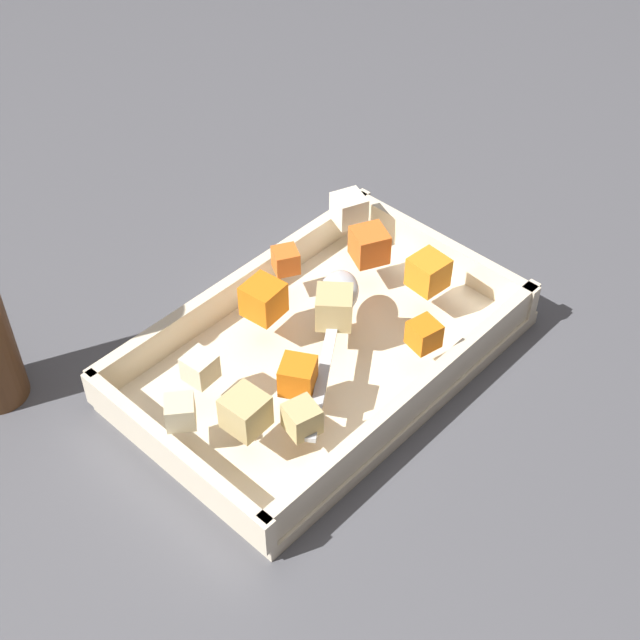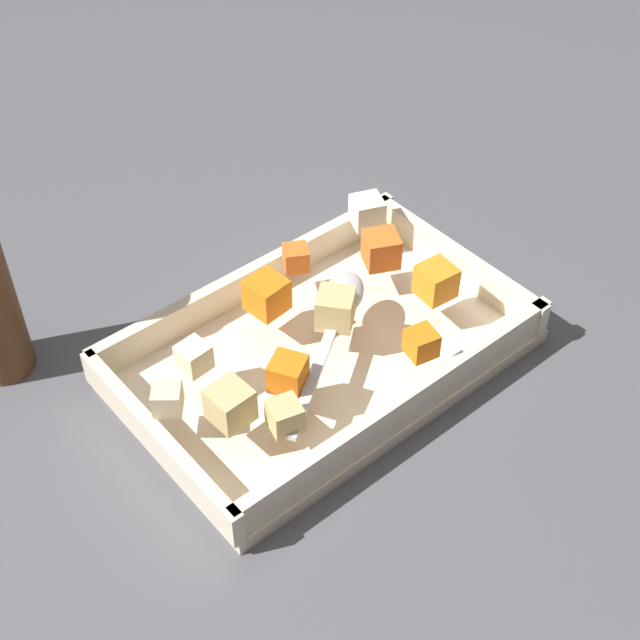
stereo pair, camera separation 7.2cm
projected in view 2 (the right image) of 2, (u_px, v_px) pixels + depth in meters
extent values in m
plane|color=#4C4C51|center=(325.00, 365.00, 0.88)|extent=(4.00, 4.00, 0.00)
cube|color=beige|center=(320.00, 360.00, 0.88)|extent=(0.38, 0.23, 0.01)
cube|color=beige|center=(250.00, 282.00, 0.92)|extent=(0.38, 0.01, 0.04)
cube|color=beige|center=(401.00, 410.00, 0.80)|extent=(0.38, 0.01, 0.04)
cube|color=beige|center=(455.00, 261.00, 0.94)|extent=(0.01, 0.23, 0.04)
cube|color=beige|center=(156.00, 439.00, 0.77)|extent=(0.01, 0.23, 0.04)
cube|color=orange|center=(267.00, 295.00, 0.85)|extent=(0.04, 0.04, 0.03)
cube|color=orange|center=(381.00, 249.00, 0.90)|extent=(0.04, 0.04, 0.03)
cube|color=orange|center=(296.00, 258.00, 0.90)|extent=(0.03, 0.03, 0.02)
cube|color=orange|center=(421.00, 343.00, 0.82)|extent=(0.03, 0.03, 0.03)
cube|color=orange|center=(288.00, 374.00, 0.79)|extent=(0.04, 0.04, 0.03)
cube|color=orange|center=(436.00, 281.00, 0.87)|extent=(0.04, 0.04, 0.03)
cube|color=tan|center=(332.00, 306.00, 0.84)|extent=(0.05, 0.05, 0.03)
cube|color=beige|center=(167.00, 399.00, 0.77)|extent=(0.03, 0.03, 0.02)
cube|color=tan|center=(285.00, 416.00, 0.75)|extent=(0.03, 0.03, 0.03)
cube|color=beige|center=(194.00, 357.00, 0.80)|extent=(0.03, 0.03, 0.03)
cube|color=tan|center=(230.00, 404.00, 0.76)|extent=(0.03, 0.03, 0.03)
cube|color=silver|center=(367.00, 212.00, 0.95)|extent=(0.04, 0.04, 0.03)
ellipsoid|color=silver|center=(343.00, 294.00, 0.87)|extent=(0.07, 0.07, 0.02)
cube|color=silver|center=(314.00, 376.00, 0.80)|extent=(0.12, 0.09, 0.01)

